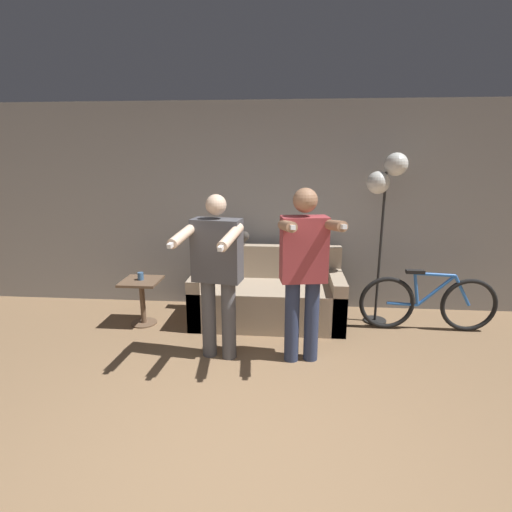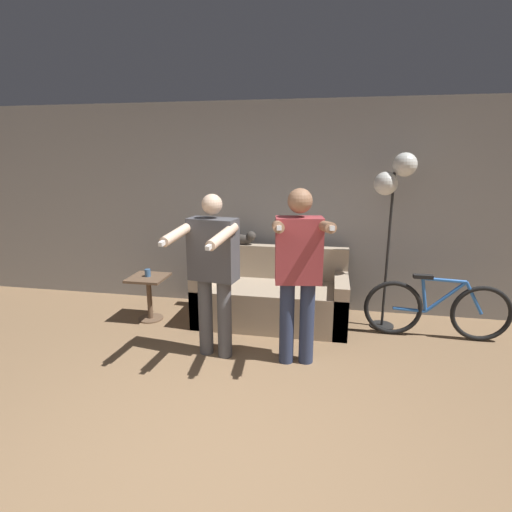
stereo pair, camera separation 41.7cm
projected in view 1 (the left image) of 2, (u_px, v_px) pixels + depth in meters
The scene contains 10 objects.
ground_plane at pixel (225, 497), 2.34m from camera, with size 16.00×16.00×0.00m, color #846647.
wall_back at pixel (262, 208), 5.10m from camera, with size 10.00×0.05×2.60m.
couch at pixel (268, 298), 4.79m from camera, with size 1.77×0.82×0.87m.
person_left at pixel (217, 267), 3.75m from camera, with size 0.60×0.73×1.61m.
person_right at pixel (304, 265), 3.68m from camera, with size 0.57×0.73×1.67m.
cat at pixel (236, 239), 4.95m from camera, with size 0.44×0.12×0.17m.
floor_lamp at pixel (386, 184), 4.43m from camera, with size 0.43×0.27×1.98m.
side_table at pixel (142, 293), 4.67m from camera, with size 0.43×0.43×0.54m.
cup at pixel (141, 276), 4.63m from camera, with size 0.07×0.07×0.09m.
bicycle at pixel (428, 303), 4.52m from camera, with size 1.53×0.07×0.71m.
Camera 1 is at (0.34, -1.90, 1.95)m, focal length 28.00 mm.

